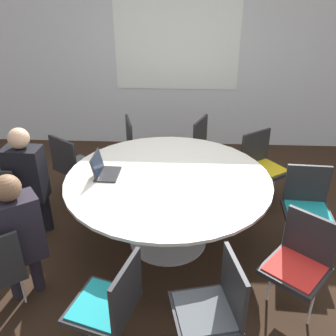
{
  "coord_description": "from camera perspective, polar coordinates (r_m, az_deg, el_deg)",
  "views": [
    {
      "loc": [
        0.16,
        -3.09,
        2.5
      ],
      "look_at": [
        0.0,
        0.0,
        0.86
      ],
      "focal_mm": 40.0,
      "sensor_mm": 36.0,
      "label": 1
    }
  ],
  "objects": [
    {
      "name": "chair_3",
      "position": [
        2.69,
        7.03,
        -19.91
      ],
      "size": [
        0.51,
        0.53,
        0.86
      ],
      "rotation": [
        0.0,
        0.0,
        8.09
      ],
      "color": "#262628",
      "rests_on": "ground_plane"
    },
    {
      "name": "chair_9",
      "position": [
        4.48,
        -14.19,
        0.73
      ],
      "size": [
        0.6,
        0.6,
        0.86
      ],
      "rotation": [
        0.0,
        0.0,
        11.96
      ],
      "color": "#262628",
      "rests_on": "ground_plane"
    },
    {
      "name": "chair_2",
      "position": [
        2.71,
        -8.76,
        -19.49
      ],
      "size": [
        0.53,
        0.54,
        0.86
      ],
      "rotation": [
        0.0,
        0.0,
        7.56
      ],
      "color": "#262628",
      "rests_on": "ground_plane"
    },
    {
      "name": "person_1",
      "position": [
        3.15,
        -22.01,
        -9.0
      ],
      "size": [
        0.42,
        0.39,
        1.21
      ],
      "rotation": [
        0.0,
        0.0,
        6.93
      ],
      "color": "#231E28",
      "rests_on": "ground_plane"
    },
    {
      "name": "ground_plane",
      "position": [
        3.97,
        0.0,
        -10.98
      ],
      "size": [
        16.0,
        16.0,
        0.0
      ],
      "primitive_type": "plane",
      "color": "black"
    },
    {
      "name": "person_0",
      "position": [
        3.94,
        -20.7,
        -1.03
      ],
      "size": [
        0.37,
        0.27,
        1.21
      ],
      "rotation": [
        0.0,
        0.0,
        6.25
      ],
      "color": "black",
      "rests_on": "ground_plane"
    },
    {
      "name": "chair_0",
      "position": [
        4.07,
        -23.77,
        -3.82
      ],
      "size": [
        0.45,
        0.43,
        0.86
      ],
      "rotation": [
        0.0,
        0.0,
        6.25
      ],
      "color": "#262628",
      "rests_on": "ground_plane"
    },
    {
      "name": "chair_7",
      "position": [
        4.79,
        6.28,
        3.29
      ],
      "size": [
        0.56,
        0.57,
        0.86
      ],
      "rotation": [
        0.0,
        0.0,
        10.6
      ],
      "color": "#262628",
      "rests_on": "ground_plane"
    },
    {
      "name": "chair_4",
      "position": [
        3.15,
        19.49,
        -12.97
      ],
      "size": [
        0.61,
        0.6,
        0.86
      ],
      "rotation": [
        0.0,
        0.0,
        8.73
      ],
      "color": "#262628",
      "rests_on": "ground_plane"
    },
    {
      "name": "wall_back",
      "position": [
        5.73,
        1.36,
        16.43
      ],
      "size": [
        8.0,
        0.07,
        2.7
      ],
      "color": "silver",
      "rests_on": "ground_plane"
    },
    {
      "name": "chair_6",
      "position": [
        4.48,
        14.08,
        0.79
      ],
      "size": [
        0.6,
        0.6,
        0.86
      ],
      "rotation": [
        0.0,
        0.0,
        10.05
      ],
      "color": "#262628",
      "rests_on": "ground_plane"
    },
    {
      "name": "conference_table",
      "position": [
        3.62,
        0.0,
        -3.36
      ],
      "size": [
        1.95,
        1.95,
        0.76
      ],
      "color": "#B7B7BC",
      "rests_on": "ground_plane"
    },
    {
      "name": "chair_8",
      "position": [
        4.82,
        -4.34,
        3.58
      ],
      "size": [
        0.52,
        0.54,
        0.86
      ],
      "rotation": [
        0.0,
        0.0,
        11.27
      ],
      "color": "#262628",
      "rests_on": "ground_plane"
    },
    {
      "name": "laptop",
      "position": [
        3.62,
        -9.82,
        -0.24
      ],
      "size": [
        0.24,
        0.31,
        0.21
      ],
      "rotation": [
        0.0,
        0.0,
        1.54
      ],
      "color": "#232326",
      "rests_on": "conference_table"
    },
    {
      "name": "chair_5",
      "position": [
        3.84,
        20.45,
        -5.1
      ],
      "size": [
        0.46,
        0.45,
        0.86
      ],
      "rotation": [
        0.0,
        0.0,
        9.37
      ],
      "color": "#262628",
      "rests_on": "ground_plane"
    }
  ]
}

